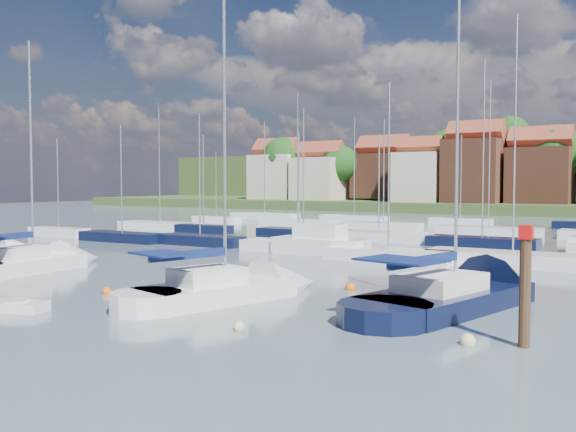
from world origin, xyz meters
The scene contains 11 objects.
ground centered at (0.00, 40.00, 0.00)m, with size 260.00×260.00×0.00m, color #4A5B64.
sailboat_left centered at (-15.59, 3.88, 0.36)m, with size 3.94×11.03×14.71m.
sailboat_centre centered at (0.15, 2.43, 0.36)m, with size 5.72×11.61×15.27m.
sailboat_navy centered at (9.53, 6.68, 0.35)m, with size 6.63×14.09×18.77m.
tender centered at (-5.83, -4.87, 0.21)m, with size 2.71×1.84×0.54m.
timber_piling centered at (13.11, 0.06, 0.92)m, with size 0.40×0.40×6.17m.
buoy_c centered at (-5.80, -0.06, 0.00)m, with size 0.47×0.47×0.47m, color #D85914.
buoy_d centered at (3.91, -2.76, 0.00)m, with size 0.45×0.45×0.45m, color beige.
buoy_e centered at (3.51, 7.05, 0.00)m, with size 0.55×0.55×0.55m, color #D85914.
buoy_f centered at (11.47, -0.52, 0.00)m, with size 0.52×0.52×0.52m, color beige.
marina_field centered at (1.91, 35.15, 0.43)m, with size 79.62×41.41×15.93m.
Camera 1 is at (17.33, -21.14, 5.27)m, focal length 40.00 mm.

